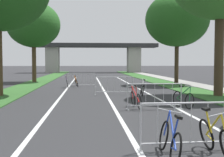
{
  "coord_description": "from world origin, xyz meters",
  "views": [
    {
      "loc": [
        -1.08,
        -1.97,
        1.89
      ],
      "look_at": [
        0.27,
        14.56,
        0.98
      ],
      "focal_mm": 47.91,
      "sensor_mm": 36.0,
      "label": 1
    }
  ],
  "objects_px": {
    "tree_right_cypress_far": "(177,20)",
    "crowd_barrier_fourth": "(81,80)",
    "bicycle_purple_2": "(67,83)",
    "tree_left_oak_near": "(34,25)",
    "bicycle_yellow_1": "(216,138)",
    "bicycle_silver_5": "(142,89)",
    "crowd_barrier_third": "(114,86)",
    "bicycle_green_0": "(183,99)",
    "crowd_barrier_second": "(155,97)",
    "bicycle_red_6": "(136,99)",
    "bicycle_blue_3": "(170,140)",
    "crowd_barrier_nearest": "(191,127)",
    "bicycle_orange_4": "(76,82)"
  },
  "relations": [
    {
      "from": "tree_left_oak_near",
      "to": "crowd_barrier_second",
      "type": "distance_m",
      "value": 19.03
    },
    {
      "from": "crowd_barrier_second",
      "to": "bicycle_yellow_1",
      "type": "xyz_separation_m",
      "value": [
        -0.12,
        -5.99,
        -0.14
      ]
    },
    {
      "from": "tree_right_cypress_far",
      "to": "crowd_barrier_third",
      "type": "height_order",
      "value": "tree_right_cypress_far"
    },
    {
      "from": "crowd_barrier_second",
      "to": "crowd_barrier_third",
      "type": "xyz_separation_m",
      "value": [
        -1.14,
        5.52,
        0.0
      ]
    },
    {
      "from": "tree_right_cypress_far",
      "to": "crowd_barrier_fourth",
      "type": "distance_m",
      "value": 9.49
    },
    {
      "from": "bicycle_blue_3",
      "to": "bicycle_yellow_1",
      "type": "bearing_deg",
      "value": 2.12
    },
    {
      "from": "crowd_barrier_fourth",
      "to": "bicycle_yellow_1",
      "type": "bearing_deg",
      "value": -79.92
    },
    {
      "from": "bicycle_yellow_1",
      "to": "bicycle_purple_2",
      "type": "xyz_separation_m",
      "value": [
        -4.06,
        16.61,
        -0.01
      ]
    },
    {
      "from": "crowd_barrier_second",
      "to": "bicycle_silver_5",
      "type": "height_order",
      "value": "crowd_barrier_second"
    },
    {
      "from": "tree_right_cypress_far",
      "to": "bicycle_blue_3",
      "type": "bearing_deg",
      "value": -107.2
    },
    {
      "from": "crowd_barrier_third",
      "to": "bicycle_green_0",
      "type": "distance_m",
      "value": 5.61
    },
    {
      "from": "crowd_barrier_fourth",
      "to": "bicycle_silver_5",
      "type": "relative_size",
      "value": 1.33
    },
    {
      "from": "tree_left_oak_near",
      "to": "bicycle_silver_5",
      "type": "distance_m",
      "value": 14.99
    },
    {
      "from": "bicycle_purple_2",
      "to": "crowd_barrier_fourth",
      "type": "bearing_deg",
      "value": -162.77
    },
    {
      "from": "crowd_barrier_second",
      "to": "bicycle_red_6",
      "type": "xyz_separation_m",
      "value": [
        -0.69,
        0.43,
        -0.14
      ]
    },
    {
      "from": "crowd_barrier_second",
      "to": "bicycle_orange_4",
      "type": "relative_size",
      "value": 1.37
    },
    {
      "from": "tree_right_cypress_far",
      "to": "bicycle_yellow_1",
      "type": "distance_m",
      "value": 20.12
    },
    {
      "from": "crowd_barrier_third",
      "to": "bicycle_purple_2",
      "type": "bearing_deg",
      "value": 120.8
    },
    {
      "from": "bicycle_blue_3",
      "to": "bicycle_red_6",
      "type": "height_order",
      "value": "bicycle_red_6"
    },
    {
      "from": "tree_left_oak_near",
      "to": "bicycle_green_0",
      "type": "relative_size",
      "value": 4.62
    },
    {
      "from": "crowd_barrier_fourth",
      "to": "bicycle_red_6",
      "type": "xyz_separation_m",
      "value": [
        2.46,
        -10.6,
        -0.14
      ]
    },
    {
      "from": "crowd_barrier_second",
      "to": "bicycle_silver_5",
      "type": "xyz_separation_m",
      "value": [
        0.45,
        5.16,
        -0.14
      ]
    },
    {
      "from": "bicycle_silver_5",
      "to": "crowd_barrier_second",
      "type": "bearing_deg",
      "value": -89.24
    },
    {
      "from": "crowd_barrier_third",
      "to": "bicycle_blue_3",
      "type": "xyz_separation_m",
      "value": [
        0.08,
        -11.49,
        -0.15
      ]
    },
    {
      "from": "crowd_barrier_fourth",
      "to": "bicycle_green_0",
      "type": "bearing_deg",
      "value": -67.14
    },
    {
      "from": "crowd_barrier_fourth",
      "to": "bicycle_yellow_1",
      "type": "relative_size",
      "value": 1.34
    },
    {
      "from": "tree_left_oak_near",
      "to": "bicycle_yellow_1",
      "type": "distance_m",
      "value": 24.46
    },
    {
      "from": "bicycle_yellow_1",
      "to": "bicycle_red_6",
      "type": "xyz_separation_m",
      "value": [
        -0.56,
        6.42,
        -0.0
      ]
    },
    {
      "from": "crowd_barrier_second",
      "to": "bicycle_red_6",
      "type": "relative_size",
      "value": 1.34
    },
    {
      "from": "tree_right_cypress_far",
      "to": "crowd_barrier_third",
      "type": "distance_m",
      "value": 10.62
    },
    {
      "from": "crowd_barrier_nearest",
      "to": "bicycle_green_0",
      "type": "relative_size",
      "value": 1.39
    },
    {
      "from": "crowd_barrier_second",
      "to": "bicycle_red_6",
      "type": "height_order",
      "value": "crowd_barrier_second"
    },
    {
      "from": "crowd_barrier_fourth",
      "to": "bicycle_blue_3",
      "type": "xyz_separation_m",
      "value": [
        2.09,
        -17.01,
        -0.15
      ]
    },
    {
      "from": "tree_left_oak_near",
      "to": "bicycle_silver_5",
      "type": "relative_size",
      "value": 4.39
    },
    {
      "from": "tree_left_oak_near",
      "to": "crowd_barrier_second",
      "type": "height_order",
      "value": "tree_left_oak_near"
    },
    {
      "from": "tree_left_oak_near",
      "to": "bicycle_yellow_1",
      "type": "xyz_separation_m",
      "value": [
        7.52,
        -22.73,
        -4.97
      ]
    },
    {
      "from": "tree_left_oak_near",
      "to": "crowd_barrier_third",
      "type": "bearing_deg",
      "value": -59.91
    },
    {
      "from": "crowd_barrier_second",
      "to": "crowd_barrier_fourth",
      "type": "height_order",
      "value": "same"
    },
    {
      "from": "tree_left_oak_near",
      "to": "crowd_barrier_fourth",
      "type": "relative_size",
      "value": 3.3
    },
    {
      "from": "bicycle_red_6",
      "to": "crowd_barrier_third",
      "type": "bearing_deg",
      "value": 89.9
    },
    {
      "from": "tree_right_cypress_far",
      "to": "bicycle_yellow_1",
      "type": "relative_size",
      "value": 4.53
    },
    {
      "from": "bicycle_purple_2",
      "to": "bicycle_silver_5",
      "type": "relative_size",
      "value": 1.0
    },
    {
      "from": "crowd_barrier_second",
      "to": "bicycle_blue_3",
      "type": "relative_size",
      "value": 1.31
    },
    {
      "from": "tree_left_oak_near",
      "to": "crowd_barrier_fourth",
      "type": "bearing_deg",
      "value": -51.79
    },
    {
      "from": "bicycle_blue_3",
      "to": "bicycle_silver_5",
      "type": "relative_size",
      "value": 1.01
    },
    {
      "from": "tree_left_oak_near",
      "to": "bicycle_orange_4",
      "type": "relative_size",
      "value": 4.51
    },
    {
      "from": "bicycle_blue_3",
      "to": "bicycle_silver_5",
      "type": "xyz_separation_m",
      "value": [
        1.51,
        11.12,
        0.01
      ]
    },
    {
      "from": "bicycle_blue_3",
      "to": "bicycle_silver_5",
      "type": "distance_m",
      "value": 11.23
    },
    {
      "from": "bicycle_orange_4",
      "to": "bicycle_blue_3",
      "type": "bearing_deg",
      "value": -89.2
    },
    {
      "from": "bicycle_purple_2",
      "to": "tree_right_cypress_far",
      "type": "bearing_deg",
      "value": -170.76
    }
  ]
}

